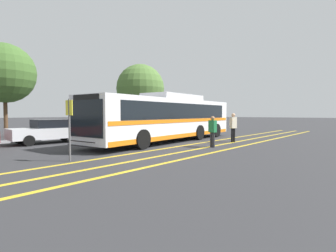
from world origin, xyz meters
TOP-DOWN VIEW (x-y plane):
  - ground_plane at (0.00, 0.00)m, footprint 220.00×220.00m
  - lane_strip_0 at (0.04, -2.67)m, footprint 32.56×0.20m
  - lane_strip_1 at (0.04, -4.05)m, footprint 32.56×0.20m
  - lane_strip_2 at (0.04, -5.24)m, footprint 32.56×0.20m
  - curb_strip at (0.04, 6.23)m, footprint 40.56×0.36m
  - transit_bus at (0.06, -0.47)m, footprint 13.01×3.56m
  - parked_car_1 at (-5.47, 4.34)m, footprint 4.39×2.09m
  - pedestrian_0 at (-0.78, -4.25)m, footprint 0.32×0.46m
  - pedestrian_1 at (2.17, -3.97)m, footprint 0.46×0.33m
  - bus_stop_sign at (-7.78, -2.29)m, footprint 0.07×0.40m
  - tree_0 at (-5.63, 10.90)m, footprint 4.46×4.46m
  - tree_1 at (6.89, 9.24)m, footprint 5.14×5.14m

SIDE VIEW (x-z plane):
  - ground_plane at x=0.00m, z-range 0.00..0.00m
  - lane_strip_0 at x=0.04m, z-range 0.00..0.01m
  - lane_strip_1 at x=0.04m, z-range 0.00..0.01m
  - lane_strip_2 at x=0.04m, z-range 0.00..0.01m
  - curb_strip at x=0.04m, z-range 0.00..0.15m
  - parked_car_1 at x=-5.47m, z-range 0.01..1.43m
  - pedestrian_0 at x=-0.78m, z-range 0.11..1.75m
  - pedestrian_1 at x=2.17m, z-range 0.13..1.93m
  - bus_stop_sign at x=-7.78m, z-range 0.31..2.64m
  - transit_bus at x=0.06m, z-range 0.02..3.06m
  - tree_1 at x=6.89m, z-range 0.95..8.01m
  - tree_0 at x=-5.63m, z-range 1.29..8.34m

